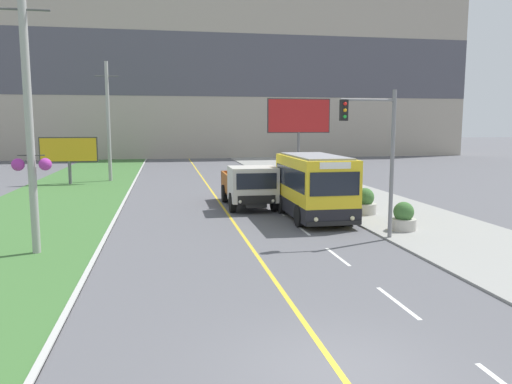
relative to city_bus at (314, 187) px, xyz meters
name	(u,v)px	position (x,y,z in m)	size (l,w,h in m)	color
ground_plane	(338,371)	(-3.96, -14.61, -1.58)	(300.00, 300.00, 0.00)	#56565B
lane_marking_centre	(330,337)	(-3.64, -13.16, -1.58)	(2.88, 140.00, 0.01)	gold
apartment_block_background	(186,72)	(-3.96, 48.29, 10.22)	(80.00, 8.04, 23.60)	#A89E8E
city_bus	(314,187)	(0.00, 0.00, 0.00)	(2.66, 6.00, 3.12)	yellow
dump_truck	(250,187)	(-2.53, 3.66, -0.38)	(2.54, 6.06, 2.36)	black
utility_pole_near	(29,126)	(-11.68, -4.47, 2.96)	(1.80, 0.44, 9.57)	#9E9E99
utility_pole_far	(108,121)	(-11.50, 18.83, 3.24)	(1.80, 0.28, 9.53)	#9E9E99
traffic_light_mast	(377,145)	(1.12, -4.62, 2.19)	(2.28, 0.32, 5.93)	slate
billboard_large	(299,118)	(5.05, 21.64, 3.59)	(5.87, 0.24, 6.91)	#59595B
billboard_small	(69,151)	(-14.30, 17.00, 0.99)	(4.26, 0.24, 3.63)	#59595B
planter_round_near	(403,218)	(2.94, -3.44, -0.96)	(1.09, 1.09, 1.23)	#B7B2A8
planter_round_second	(365,203)	(2.83, 0.54, -0.92)	(1.17, 1.17, 1.32)	#B7B2A8
planter_round_third	(339,193)	(2.87, 4.52, -0.95)	(1.15, 1.15, 1.26)	#B7B2A8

